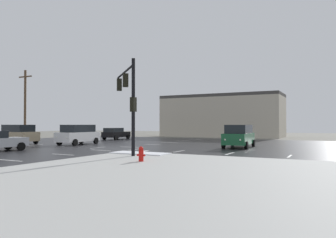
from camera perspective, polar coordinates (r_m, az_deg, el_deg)
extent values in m
plane|color=slate|center=(27.61, -9.36, -5.31)|extent=(120.00, 120.00, 0.00)
cube|color=#232326|center=(27.61, -9.36, -5.28)|extent=(44.00, 44.00, 0.02)
cube|color=#B2B2AD|center=(11.18, 3.27, -11.48)|extent=(18.00, 18.00, 0.14)
cube|color=white|center=(21.48, -5.07, -6.12)|extent=(4.00, 1.60, 0.06)
cube|color=silver|center=(20.54, -26.47, -6.68)|extent=(2.00, 0.15, 0.01)
cube|color=silver|center=(23.11, -18.38, -6.07)|extent=(2.00, 0.15, 0.01)
cube|color=silver|center=(26.04, -12.01, -5.51)|extent=(2.00, 0.15, 0.01)
cube|color=silver|center=(29.23, -7.00, -5.02)|extent=(2.00, 0.15, 0.01)
cube|color=silver|center=(32.59, -3.00, -4.60)|extent=(2.00, 0.15, 0.01)
cube|color=silver|center=(36.09, 0.24, -4.24)|extent=(2.00, 0.15, 0.01)
cube|color=silver|center=(39.68, 2.89, -3.94)|extent=(2.00, 0.15, 0.01)
cube|color=silver|center=(43.35, 5.10, -3.68)|extent=(2.00, 0.15, 0.01)
cube|color=silver|center=(37.69, -26.69, -4.01)|extent=(0.15, 2.00, 0.01)
cube|color=silver|center=(34.53, -22.79, -4.32)|extent=(0.15, 2.00, 0.01)
cube|color=silver|center=(31.57, -18.14, -4.68)|extent=(0.15, 2.00, 0.01)
cube|color=silver|center=(28.85, -12.55, -5.06)|extent=(0.15, 2.00, 0.01)
cube|color=silver|center=(26.46, -5.88, -5.45)|extent=(0.15, 2.00, 0.01)
cube|color=silver|center=(24.49, 2.00, -5.82)|extent=(0.15, 2.00, 0.01)
cube|color=silver|center=(23.06, 11.06, -6.11)|extent=(0.15, 2.00, 0.01)
cube|color=silver|center=(22.26, 21.04, -6.26)|extent=(0.15, 2.00, 0.01)
cube|color=silver|center=(22.33, -8.33, -6.29)|extent=(0.45, 7.00, 0.01)
cylinder|color=black|center=(19.87, -6.26, 2.16)|extent=(0.22, 0.22, 6.09)
cylinder|color=black|center=(23.02, -7.78, 8.36)|extent=(4.30, 4.20, 0.14)
cube|color=black|center=(22.64, -7.65, 6.91)|extent=(0.45, 0.45, 0.95)
sphere|color=red|center=(22.84, -7.72, 7.57)|extent=(0.20, 0.20, 0.20)
cube|color=black|center=(25.23, -8.75, 6.11)|extent=(0.45, 0.45, 0.95)
sphere|color=red|center=(25.42, -8.81, 6.71)|extent=(0.20, 0.20, 0.20)
cube|color=black|center=(19.88, -6.26, 2.61)|extent=(0.28, 0.36, 0.90)
cylinder|color=red|center=(16.97, -4.86, -6.59)|extent=(0.26, 0.26, 0.60)
sphere|color=red|center=(16.94, -4.86, -5.35)|extent=(0.25, 0.25, 0.25)
cylinder|color=red|center=(17.06, -5.37, -6.46)|extent=(0.12, 0.11, 0.11)
cylinder|color=red|center=(16.87, -4.34, -6.53)|extent=(0.12, 0.11, 0.11)
cube|color=#BCB29E|center=(54.14, 9.64, 0.27)|extent=(19.56, 8.00, 6.46)
cube|color=#3F3D3A|center=(54.32, 9.63, 3.94)|extent=(19.56, 8.00, 0.50)
cube|color=tan|center=(37.18, -25.34, -2.82)|extent=(4.96, 2.39, 0.95)
cube|color=black|center=(37.16, -25.33, -1.51)|extent=(3.51, 2.10, 0.75)
cylinder|color=black|center=(38.11, -27.89, -3.47)|extent=(0.68, 0.28, 0.66)
cylinder|color=black|center=(39.10, -25.39, -3.42)|extent=(0.68, 0.28, 0.66)
cylinder|color=black|center=(35.31, -25.29, -3.70)|extent=(0.68, 0.28, 0.66)
cylinder|color=black|center=(36.37, -22.68, -3.63)|extent=(0.68, 0.28, 0.66)
sphere|color=white|center=(38.89, -27.95, -2.72)|extent=(0.18, 0.18, 0.18)
sphere|color=white|center=(39.52, -26.37, -2.70)|extent=(0.18, 0.18, 0.18)
cylinder|color=black|center=(29.23, -26.80, -4.29)|extent=(0.28, 0.68, 0.66)
cylinder|color=black|center=(27.69, -24.92, -4.49)|extent=(0.28, 0.68, 0.66)
sphere|color=white|center=(29.28, -25.34, -3.61)|extent=(0.18, 0.18, 0.18)
sphere|color=white|center=(28.31, -24.11, -3.71)|extent=(0.18, 0.18, 0.18)
cube|color=white|center=(33.81, -15.83, -3.07)|extent=(2.20, 4.90, 0.95)
cube|color=black|center=(33.78, -15.83, -1.63)|extent=(1.97, 3.45, 0.75)
cylinder|color=black|center=(31.96, -16.40, -4.05)|extent=(0.25, 0.67, 0.66)
cylinder|color=black|center=(33.26, -18.95, -3.91)|extent=(0.25, 0.67, 0.66)
cylinder|color=black|center=(34.49, -12.84, -3.83)|extent=(0.25, 0.67, 0.66)
cylinder|color=black|center=(35.70, -15.34, -3.72)|extent=(0.25, 0.67, 0.66)
sphere|color=white|center=(31.63, -17.73, -3.22)|extent=(0.18, 0.18, 0.18)
sphere|color=white|center=(32.48, -19.36, -3.15)|extent=(0.18, 0.18, 0.18)
cube|color=black|center=(44.00, -9.26, -2.75)|extent=(2.06, 4.60, 0.70)
cube|color=black|center=(43.42, -9.75, -1.95)|extent=(1.80, 2.57, 0.55)
cylinder|color=black|center=(45.78, -9.15, -3.12)|extent=(0.26, 0.67, 0.66)
cylinder|color=black|center=(44.82, -7.22, -3.17)|extent=(0.26, 0.67, 0.66)
cylinder|color=black|center=(43.26, -11.38, -3.24)|extent=(0.26, 0.67, 0.66)
cylinder|color=black|center=(42.24, -9.39, -3.30)|extent=(0.26, 0.67, 0.66)
sphere|color=white|center=(46.15, -8.35, -2.67)|extent=(0.18, 0.18, 0.18)
sphere|color=white|center=(45.55, -7.13, -2.69)|extent=(0.18, 0.18, 0.18)
cube|color=#195933|center=(28.95, 12.64, -3.46)|extent=(2.16, 4.88, 0.95)
cube|color=black|center=(28.93, 12.64, -1.77)|extent=(1.94, 3.44, 0.75)
cylinder|color=black|center=(27.19, 13.92, -4.62)|extent=(0.25, 0.67, 0.66)
cylinder|color=black|center=(27.63, 9.94, -4.57)|extent=(0.25, 0.67, 0.66)
cylinder|color=black|center=(30.39, 15.11, -4.22)|extent=(0.25, 0.67, 0.66)
cylinder|color=black|center=(30.79, 11.52, -4.19)|extent=(0.25, 0.67, 0.66)
sphere|color=white|center=(26.53, 12.87, -3.69)|extent=(0.18, 0.18, 0.18)
sphere|color=white|center=(26.82, 10.26, -3.67)|extent=(0.18, 0.18, 0.18)
cylinder|color=brown|center=(42.67, -24.31, 2.20)|extent=(0.28, 0.28, 8.75)
cube|color=brown|center=(43.01, -24.28, 6.96)|extent=(2.20, 0.14, 0.14)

